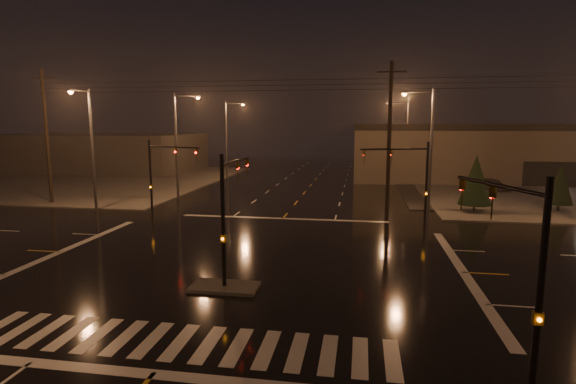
# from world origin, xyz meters

# --- Properties ---
(ground) EXTENTS (140.00, 140.00, 0.00)m
(ground) POSITION_xyz_m (0.00, 0.00, 0.00)
(ground) COLOR black
(ground) RESTS_ON ground
(sidewalk_nw) EXTENTS (36.00, 36.00, 0.12)m
(sidewalk_nw) POSITION_xyz_m (-30.00, 30.00, 0.06)
(sidewalk_nw) COLOR #42403B
(sidewalk_nw) RESTS_ON ground
(median_island) EXTENTS (3.00, 1.60, 0.15)m
(median_island) POSITION_xyz_m (0.00, -4.00, 0.07)
(median_island) COLOR #42403B
(median_island) RESTS_ON ground
(crosswalk) EXTENTS (15.00, 2.60, 0.01)m
(crosswalk) POSITION_xyz_m (0.00, -9.00, 0.01)
(crosswalk) COLOR beige
(crosswalk) RESTS_ON ground
(stop_bar_near) EXTENTS (16.00, 0.50, 0.01)m
(stop_bar_near) POSITION_xyz_m (0.00, -11.00, 0.01)
(stop_bar_near) COLOR beige
(stop_bar_near) RESTS_ON ground
(stop_bar_far) EXTENTS (16.00, 0.50, 0.01)m
(stop_bar_far) POSITION_xyz_m (0.00, 11.00, 0.01)
(stop_bar_far) COLOR beige
(stop_bar_far) RESTS_ON ground
(retail_building) EXTENTS (60.20, 28.30, 7.20)m
(retail_building) POSITION_xyz_m (35.00, 45.99, 3.84)
(retail_building) COLOR brown
(retail_building) RESTS_ON ground
(commercial_block) EXTENTS (30.00, 18.00, 5.60)m
(commercial_block) POSITION_xyz_m (-35.00, 42.00, 2.80)
(commercial_block) COLOR #3E3A36
(commercial_block) RESTS_ON ground
(signal_mast_median) EXTENTS (0.25, 4.59, 6.00)m
(signal_mast_median) POSITION_xyz_m (0.00, -3.07, 3.75)
(signal_mast_median) COLOR black
(signal_mast_median) RESTS_ON ground
(signal_mast_ne) EXTENTS (4.84, 1.86, 6.00)m
(signal_mast_ne) POSITION_xyz_m (9.50, 10.14, 3.79)
(signal_mast_ne) COLOR black
(signal_mast_ne) RESTS_ON ground
(signal_mast_nw) EXTENTS (4.84, 1.86, 6.00)m
(signal_mast_nw) POSITION_xyz_m (-9.50, 10.14, 3.79)
(signal_mast_nw) COLOR black
(signal_mast_nw) RESTS_ON ground
(signal_mast_se) EXTENTS (1.55, 3.87, 6.00)m
(signal_mast_se) POSITION_xyz_m (10.23, -9.75, 3.71)
(signal_mast_se) COLOR black
(signal_mast_se) RESTS_ON ground
(streetlight_1) EXTENTS (2.77, 0.32, 10.00)m
(streetlight_1) POSITION_xyz_m (-11.18, 18.00, 5.80)
(streetlight_1) COLOR #38383A
(streetlight_1) RESTS_ON ground
(streetlight_2) EXTENTS (2.77, 0.32, 10.00)m
(streetlight_2) POSITION_xyz_m (-11.18, 34.00, 5.80)
(streetlight_2) COLOR #38383A
(streetlight_2) RESTS_ON ground
(streetlight_3) EXTENTS (2.77, 0.32, 10.00)m
(streetlight_3) POSITION_xyz_m (11.18, 16.00, 5.80)
(streetlight_3) COLOR #38383A
(streetlight_3) RESTS_ON ground
(streetlight_4) EXTENTS (2.77, 0.32, 10.00)m
(streetlight_4) POSITION_xyz_m (11.18, 36.00, 5.80)
(streetlight_4) COLOR #38383A
(streetlight_4) RESTS_ON ground
(streetlight_5) EXTENTS (0.32, 2.77, 10.00)m
(streetlight_5) POSITION_xyz_m (-16.00, 11.18, 5.80)
(streetlight_5) COLOR #38383A
(streetlight_5) RESTS_ON ground
(utility_pole_0) EXTENTS (2.20, 0.32, 12.00)m
(utility_pole_0) POSITION_xyz_m (-22.00, 14.00, 6.13)
(utility_pole_0) COLOR black
(utility_pole_0) RESTS_ON ground
(utility_pole_1) EXTENTS (2.20, 0.32, 12.00)m
(utility_pole_1) POSITION_xyz_m (8.00, 14.00, 6.13)
(utility_pole_1) COLOR black
(utility_pole_1) RESTS_ON ground
(conifer_0) EXTENTS (2.60, 2.60, 4.77)m
(conifer_0) POSITION_xyz_m (15.07, 15.74, 2.73)
(conifer_0) COLOR black
(conifer_0) RESTS_ON ground
(conifer_1) EXTENTS (2.06, 2.06, 3.92)m
(conifer_1) POSITION_xyz_m (21.99, 17.12, 2.31)
(conifer_1) COLOR black
(conifer_1) RESTS_ON ground
(car_parked) EXTENTS (3.59, 4.34, 1.40)m
(car_parked) POSITION_xyz_m (19.97, 28.78, 0.70)
(car_parked) COLOR black
(car_parked) RESTS_ON ground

